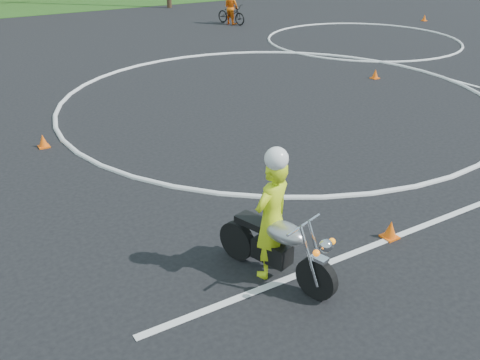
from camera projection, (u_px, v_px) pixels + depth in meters
ground at (348, 132)px, 12.84m from camera, size 120.00×120.00×0.00m
grass_strip at (57, 2)px, 33.53m from camera, size 120.00×10.00×0.02m
course_markings at (307, 78)px, 17.19m from camera, size 19.05×19.05×0.12m
primary_motorcycle at (278, 246)px, 7.38m from camera, size 0.83×1.96×1.06m
rider_primary_grp at (272, 215)px, 7.29m from camera, size 0.74×0.60×1.96m
rider_second_grp at (231, 11)px, 26.05m from camera, size 1.04×1.89×1.72m
traffic_cones at (411, 81)px, 16.40m from camera, size 20.77×14.19×0.30m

